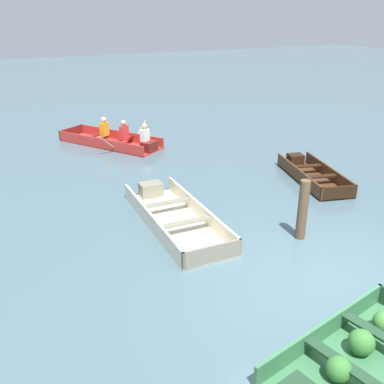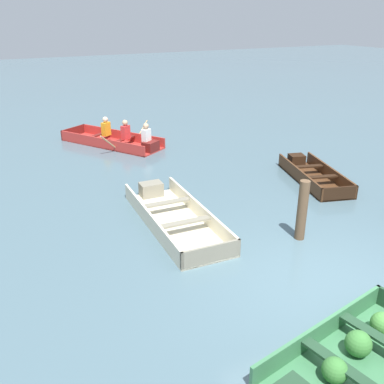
% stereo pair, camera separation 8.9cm
% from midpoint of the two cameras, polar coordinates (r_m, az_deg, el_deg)
% --- Properties ---
extents(ground_plane, '(80.00, 80.00, 0.00)m').
position_cam_midpoint_polar(ground_plane, '(7.44, 17.38, -11.84)').
color(ground_plane, '#47606B').
extents(dinghy_green_foreground, '(2.84, 1.66, 0.38)m').
position_cam_midpoint_polar(dinghy_green_foreground, '(6.06, 20.92, -19.99)').
color(dinghy_green_foreground, '#387047').
rests_on(dinghy_green_foreground, ground).
extents(skiff_dark_varnish_near_moored, '(1.62, 2.81, 0.35)m').
position_cam_midpoint_polar(skiff_dark_varnish_near_moored, '(11.78, 15.38, 2.30)').
color(skiff_dark_varnish_near_moored, '#4C2D19').
rests_on(skiff_dark_varnish_near_moored, ground).
extents(skiff_cream_mid_moored, '(1.32, 3.47, 0.37)m').
position_cam_midpoint_polar(skiff_cream_mid_moored, '(9.08, -2.86, -3.17)').
color(skiff_cream_mid_moored, beige).
rests_on(skiff_cream_mid_moored, ground).
extents(rowboat_red_with_crew, '(2.83, 3.63, 0.91)m').
position_cam_midpoint_polar(rowboat_red_with_crew, '(14.43, -10.34, 6.86)').
color(rowboat_red_with_crew, '#AD2D28').
rests_on(rowboat_red_with_crew, ground).
extents(mooring_post, '(0.19, 0.19, 1.21)m').
position_cam_midpoint_polar(mooring_post, '(8.46, 14.25, -2.33)').
color(mooring_post, brown).
rests_on(mooring_post, ground).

